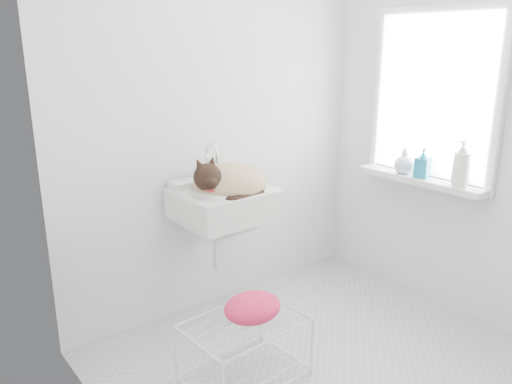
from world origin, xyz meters
TOP-DOWN VIEW (x-y plane):
  - floor at (0.00, 0.00)m, footprint 2.20×2.00m
  - back_wall at (0.00, 1.00)m, footprint 2.20×0.02m
  - right_wall at (1.10, 0.00)m, footprint 0.02×2.00m
  - left_wall at (-1.10, 0.00)m, footprint 0.02×2.00m
  - window_glass at (1.09, 0.20)m, footprint 0.01×0.80m
  - window_frame at (1.07, 0.20)m, footprint 0.04×0.90m
  - windowsill at (1.01, 0.20)m, footprint 0.16×0.88m
  - sink at (-0.15, 0.74)m, footprint 0.54×0.47m
  - faucet at (-0.15, 0.92)m, footprint 0.20×0.14m
  - cat at (-0.14, 0.72)m, footprint 0.50×0.44m
  - wire_rack at (-0.43, 0.18)m, footprint 0.58×0.42m
  - towel at (-0.38, 0.17)m, footprint 0.31×0.23m
  - bottle_a at (1.00, -0.08)m, footprint 0.10×0.10m
  - bottle_b at (1.00, 0.18)m, footprint 0.10×0.10m
  - bottle_c at (1.00, 0.32)m, footprint 0.16×0.16m

SIDE VIEW (x-z plane):
  - floor at x=0.00m, z-range -0.01..0.01m
  - wire_rack at x=-0.43m, z-range -0.02..0.32m
  - towel at x=-0.38m, z-range 0.31..0.43m
  - windowsill at x=1.01m, z-range 0.81..0.85m
  - sink at x=-0.15m, z-range 0.74..0.96m
  - bottle_a at x=1.00m, z-range 0.73..0.97m
  - bottle_b at x=1.00m, z-range 0.75..0.95m
  - bottle_c at x=1.00m, z-range 0.77..0.93m
  - cat at x=-0.14m, z-range 0.74..1.04m
  - faucet at x=-0.15m, z-range 0.89..1.09m
  - back_wall at x=0.00m, z-range 0.00..2.50m
  - right_wall at x=1.10m, z-range 0.00..2.50m
  - left_wall at x=-1.10m, z-range 0.00..2.50m
  - window_glass at x=1.09m, z-range 0.85..1.85m
  - window_frame at x=1.07m, z-range 0.80..1.90m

